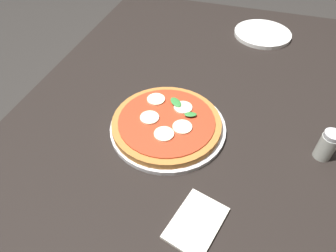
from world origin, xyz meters
TOP-DOWN VIEW (x-y plane):
  - ground_plane at (0.00, 0.00)m, footprint 6.00×6.00m
  - dining_table at (0.00, 0.00)m, footprint 1.40×0.95m
  - serving_tray at (0.11, -0.03)m, footprint 0.31×0.31m
  - pizza at (0.12, -0.03)m, footprint 0.29×0.29m
  - plate_white at (-0.47, 0.17)m, footprint 0.21×0.21m
  - napkin at (0.35, 0.11)m, footprint 0.15×0.12m
  - pepper_shaker at (0.09, 0.36)m, footprint 0.04×0.04m

SIDE VIEW (x-z plane):
  - ground_plane at x=0.00m, z-range 0.00..0.00m
  - dining_table at x=0.00m, z-range 0.27..0.98m
  - napkin at x=0.35m, z-range 0.71..0.72m
  - serving_tray at x=0.11m, z-range 0.71..0.73m
  - plate_white at x=-0.47m, z-range 0.71..0.73m
  - pizza at x=0.12m, z-range 0.72..0.75m
  - pepper_shaker at x=0.09m, z-range 0.71..0.79m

